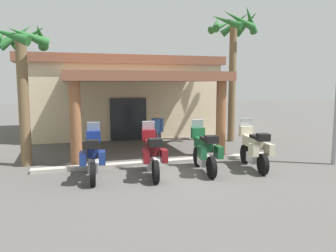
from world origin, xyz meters
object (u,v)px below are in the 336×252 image
object	(u,v)px
motorcycle_blue	(93,156)
palm_tree_near_portico	(233,42)
motorcycle_maroon	(152,154)
motel_building	(118,95)
pedestrian	(157,129)
palm_tree_roadside	(22,61)
motorcycle_green	(204,150)
motorcycle_cream	(254,148)

from	to	relation	value
motorcycle_blue	palm_tree_near_portico	distance (m)	9.41
motorcycle_blue	palm_tree_near_portico	xyz separation A→B (m)	(7.06, 4.71, 4.05)
motorcycle_maroon	palm_tree_near_portico	bearing A→B (deg)	-39.68
motel_building	pedestrian	xyz separation A→B (m)	(0.54, -6.41, -1.22)
motorcycle_blue	palm_tree_near_portico	world-z (taller)	palm_tree_near_portico
motorcycle_maroon	palm_tree_roadside	xyz separation A→B (m)	(-3.77, 2.62, 2.86)
motorcycle_blue	motorcycle_green	world-z (taller)	same
pedestrian	motorcycle_blue	bearing A→B (deg)	175.23
palm_tree_roadside	motorcycle_cream	bearing A→B (deg)	-20.88
motel_building	palm_tree_near_portico	distance (m)	7.30
motorcycle_maroon	motorcycle_cream	xyz separation A→B (m)	(3.45, -0.13, 0.00)
motorcycle_maroon	motel_building	bearing A→B (deg)	3.60
motel_building	motorcycle_green	xyz separation A→B (m)	(1.09, -9.95, -1.46)
motorcycle_maroon	motorcycle_blue	bearing A→B (deg)	88.11
motorcycle_green	palm_tree_roadside	xyz separation A→B (m)	(-5.49, 2.63, 2.86)
motorcycle_maroon	motorcycle_green	distance (m)	1.73
palm_tree_roadside	motorcycle_green	bearing A→B (deg)	-25.59
motel_building	pedestrian	distance (m)	6.54
motel_building	motorcycle_green	distance (m)	10.11
palm_tree_roadside	palm_tree_near_portico	xyz separation A→B (m)	(9.10, 2.37, 1.19)
palm_tree_roadside	palm_tree_near_portico	distance (m)	9.48
palm_tree_near_portico	motorcycle_blue	bearing A→B (deg)	-146.29
motorcycle_blue	motorcycle_maroon	xyz separation A→B (m)	(1.72, -0.28, 0.00)
motorcycle_blue	motorcycle_green	xyz separation A→B (m)	(3.45, -0.28, 0.00)
palm_tree_roadside	motorcycle_maroon	bearing A→B (deg)	-34.85
motorcycle_maroon	palm_tree_near_portico	distance (m)	8.35
motorcycle_green	motel_building	bearing A→B (deg)	13.04
pedestrian	motorcycle_cream	bearing A→B (deg)	-111.25
pedestrian	palm_tree_near_portico	size ratio (longest dim) A/B	0.26
motorcycle_green	motorcycle_cream	world-z (taller)	same
motorcycle_cream	motorcycle_green	bearing A→B (deg)	95.88
motel_building	motorcycle_cream	xyz separation A→B (m)	(2.82, -10.07, -1.46)
motorcycle_green	motorcycle_cream	bearing A→B (deg)	-87.29
motorcycle_blue	motorcycle_green	bearing A→B (deg)	-87.82
motorcycle_green	palm_tree_near_portico	size ratio (longest dim) A/B	0.35
motorcycle_blue	pedestrian	bearing A→B (deg)	-34.76
motorcycle_cream	pedestrian	distance (m)	4.32
motorcycle_green	palm_tree_near_portico	bearing A→B (deg)	-29.08
motorcycle_cream	motorcycle_maroon	bearing A→B (deg)	97.79
pedestrian	motorcycle_maroon	bearing A→B (deg)	-161.47
motorcycle_maroon	motorcycle_cream	world-z (taller)	same
motel_building	palm_tree_near_portico	world-z (taller)	palm_tree_near_portico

